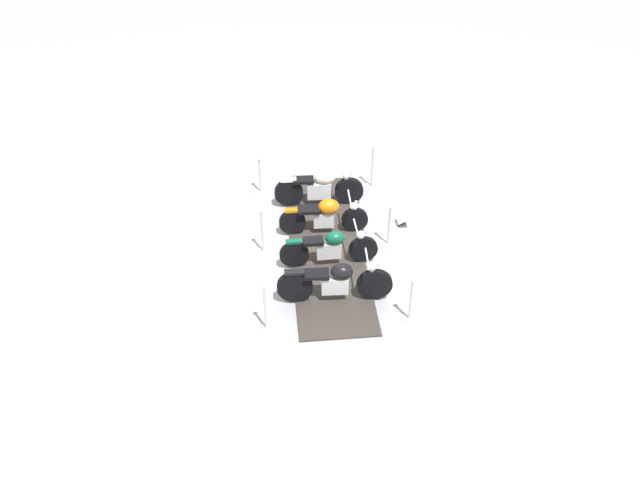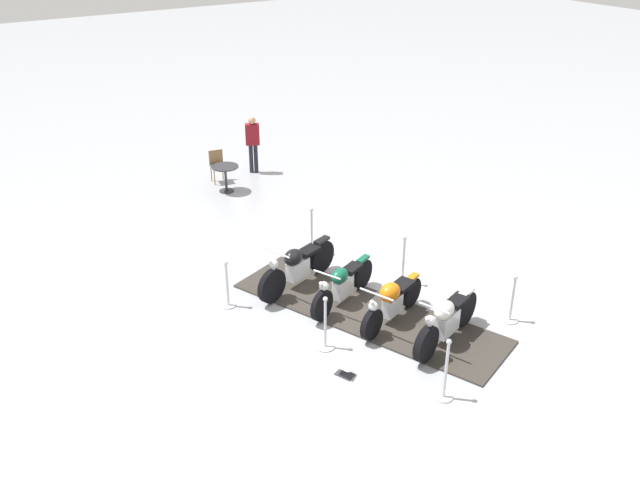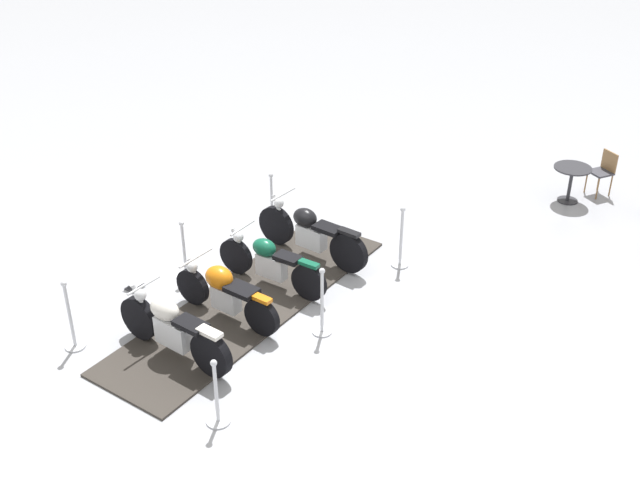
{
  "view_description": "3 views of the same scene",
  "coord_description": "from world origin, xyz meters",
  "px_view_note": "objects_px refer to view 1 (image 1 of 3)",
  "views": [
    {
      "loc": [
        2.96,
        -11.06,
        9.19
      ],
      "look_at": [
        0.15,
        -1.05,
        1.05
      ],
      "focal_mm": 36.85,
      "sensor_mm": 36.0,
      "label": 1
    },
    {
      "loc": [
        6.93,
        9.0,
        7.35
      ],
      "look_at": [
        -0.05,
        -1.76,
        0.85
      ],
      "focal_mm": 38.32,
      "sensor_mm": 36.0,
      "label": 2
    },
    {
      "loc": [
        -9.29,
        4.96,
        7.11
      ],
      "look_at": [
        -0.27,
        -1.17,
        0.91
      ],
      "focal_mm": 44.02,
      "sensor_mm": 36.0,
      "label": 3
    }
  ],
  "objects_px": {
    "motorcycle_black": "(336,281)",
    "stanchion_right_front": "(410,306)",
    "stanchion_left_mid": "(262,238)",
    "stanchion_left_front": "(266,314)",
    "motorcycle_cream": "(320,188)",
    "info_placard": "(402,221)",
    "stanchion_left_rear": "(260,182)",
    "motorcycle_forest": "(330,247)",
    "stanchion_right_rear": "(372,173)",
    "stanchion_right_mid": "(389,233)",
    "motorcycle_copper": "(325,215)"
  },
  "relations": [
    {
      "from": "motorcycle_black",
      "to": "stanchion_right_front",
      "type": "height_order",
      "value": "motorcycle_black"
    },
    {
      "from": "stanchion_left_mid",
      "to": "stanchion_left_front",
      "type": "bearing_deg",
      "value": -68.93
    },
    {
      "from": "motorcycle_black",
      "to": "stanchion_left_mid",
      "type": "relative_size",
      "value": 1.96
    },
    {
      "from": "motorcycle_cream",
      "to": "stanchion_left_mid",
      "type": "xyz_separation_m",
      "value": [
        -0.72,
        -2.1,
        -0.1
      ]
    },
    {
      "from": "info_placard",
      "to": "motorcycle_cream",
      "type": "bearing_deg",
      "value": -117.47
    },
    {
      "from": "stanchion_left_rear",
      "to": "motorcycle_forest",
      "type": "bearing_deg",
      "value": -42.97
    },
    {
      "from": "motorcycle_cream",
      "to": "stanchion_left_mid",
      "type": "distance_m",
      "value": 2.22
    },
    {
      "from": "stanchion_right_rear",
      "to": "stanchion_right_mid",
      "type": "relative_size",
      "value": 1.08
    },
    {
      "from": "stanchion_right_mid",
      "to": "stanchion_left_front",
      "type": "bearing_deg",
      "value": -118.56
    },
    {
      "from": "stanchion_right_rear",
      "to": "info_placard",
      "type": "xyz_separation_m",
      "value": [
        1.02,
        -1.36,
        -0.33
      ]
    },
    {
      "from": "motorcycle_black",
      "to": "motorcycle_forest",
      "type": "xyz_separation_m",
      "value": [
        -0.4,
        1.06,
        -0.04
      ]
    },
    {
      "from": "motorcycle_copper",
      "to": "stanchion_left_front",
      "type": "distance_m",
      "value": 3.28
    },
    {
      "from": "stanchion_left_mid",
      "to": "stanchion_left_rear",
      "type": "relative_size",
      "value": 1.13
    },
    {
      "from": "motorcycle_forest",
      "to": "stanchion_right_rear",
      "type": "distance_m",
      "value": 3.25
    },
    {
      "from": "stanchion_right_rear",
      "to": "stanchion_left_front",
      "type": "height_order",
      "value": "stanchion_right_rear"
    },
    {
      "from": "stanchion_left_mid",
      "to": "stanchion_left_front",
      "type": "height_order",
      "value": "stanchion_left_mid"
    },
    {
      "from": "motorcycle_black",
      "to": "stanchion_left_mid",
      "type": "bearing_deg",
      "value": 132.54
    },
    {
      "from": "stanchion_left_front",
      "to": "stanchion_right_rear",
      "type": "bearing_deg",
      "value": 80.61
    },
    {
      "from": "motorcycle_cream",
      "to": "info_placard",
      "type": "relative_size",
      "value": 5.75
    },
    {
      "from": "motorcycle_copper",
      "to": "stanchion_right_mid",
      "type": "bearing_deg",
      "value": -21.35
    },
    {
      "from": "motorcycle_copper",
      "to": "stanchion_right_mid",
      "type": "distance_m",
      "value": 1.49
    },
    {
      "from": "stanchion_right_mid",
      "to": "stanchion_left_mid",
      "type": "bearing_deg",
      "value": -158.93
    },
    {
      "from": "motorcycle_black",
      "to": "motorcycle_forest",
      "type": "distance_m",
      "value": 1.14
    },
    {
      "from": "stanchion_right_front",
      "to": "stanchion_left_front",
      "type": "distance_m",
      "value": 2.8
    },
    {
      "from": "motorcycle_black",
      "to": "info_placard",
      "type": "bearing_deg",
      "value": 55.7
    },
    {
      "from": "stanchion_right_mid",
      "to": "stanchion_left_rear",
      "type": "distance_m",
      "value": 3.67
    },
    {
      "from": "motorcycle_copper",
      "to": "stanchion_left_rear",
      "type": "bearing_deg",
      "value": 129.48
    },
    {
      "from": "stanchion_left_mid",
      "to": "stanchion_left_rear",
      "type": "bearing_deg",
      "value": 111.07
    },
    {
      "from": "stanchion_right_mid",
      "to": "info_placard",
      "type": "xyz_separation_m",
      "value": [
        0.16,
        0.86,
        -0.25
      ]
    },
    {
      "from": "stanchion_left_rear",
      "to": "stanchion_left_front",
      "type": "xyz_separation_m",
      "value": [
        1.71,
        -4.44,
        0.07
      ]
    },
    {
      "from": "motorcycle_black",
      "to": "motorcycle_copper",
      "type": "height_order",
      "value": "motorcycle_black"
    },
    {
      "from": "stanchion_left_mid",
      "to": "motorcycle_copper",
      "type": "bearing_deg",
      "value": 42.61
    },
    {
      "from": "stanchion_right_front",
      "to": "motorcycle_copper",
      "type": "bearing_deg",
      "value": 135.94
    },
    {
      "from": "stanchion_right_front",
      "to": "info_placard",
      "type": "xyz_separation_m",
      "value": [
        -0.69,
        3.08,
        -0.29
      ]
    },
    {
      "from": "stanchion_left_mid",
      "to": "stanchion_left_front",
      "type": "distance_m",
      "value": 2.38
    },
    {
      "from": "motorcycle_forest",
      "to": "stanchion_right_rear",
      "type": "xyz_separation_m",
      "value": [
        0.22,
        3.24,
        -0.08
      ]
    },
    {
      "from": "stanchion_right_rear",
      "to": "stanchion_right_mid",
      "type": "distance_m",
      "value": 2.38
    },
    {
      "from": "stanchion_left_rear",
      "to": "stanchion_right_front",
      "type": "height_order",
      "value": "stanchion_right_front"
    },
    {
      "from": "stanchion_right_mid",
      "to": "stanchion_left_front",
      "type": "distance_m",
      "value": 3.67
    },
    {
      "from": "motorcycle_black",
      "to": "motorcycle_forest",
      "type": "bearing_deg",
      "value": 92.19
    },
    {
      "from": "motorcycle_copper",
      "to": "motorcycle_cream",
      "type": "xyz_separation_m",
      "value": [
        -0.42,
        1.05,
        -0.01
      ]
    },
    {
      "from": "motorcycle_copper",
      "to": "stanchion_left_mid",
      "type": "bearing_deg",
      "value": -157.31
    },
    {
      "from": "motorcycle_cream",
      "to": "info_placard",
      "type": "distance_m",
      "value": 2.12
    },
    {
      "from": "motorcycle_copper",
      "to": "stanchion_left_mid",
      "type": "distance_m",
      "value": 1.55
    },
    {
      "from": "stanchion_left_rear",
      "to": "info_placard",
      "type": "relative_size",
      "value": 2.8
    },
    {
      "from": "motorcycle_forest",
      "to": "stanchion_right_mid",
      "type": "bearing_deg",
      "value": 21.11
    },
    {
      "from": "motorcycle_forest",
      "to": "info_placard",
      "type": "xyz_separation_m",
      "value": [
        1.23,
        1.88,
        -0.41
      ]
    },
    {
      "from": "stanchion_right_front",
      "to": "motorcycle_forest",
      "type": "bearing_deg",
      "value": 148.04
    },
    {
      "from": "motorcycle_cream",
      "to": "stanchion_right_rear",
      "type": "bearing_deg",
      "value": 28.28
    },
    {
      "from": "motorcycle_cream",
      "to": "stanchion_right_mid",
      "type": "bearing_deg",
      "value": -49.03
    }
  ]
}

